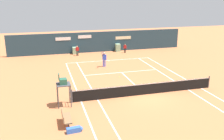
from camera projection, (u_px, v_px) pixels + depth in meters
The scene contains 12 objects.
ground_plane at pixel (143, 92), 21.18m from camera, with size 80.00×80.00×0.01m.
tennis_net at pixel (145, 89), 20.51m from camera, with size 12.10×0.10×1.07m.
sponsor_back_wall at pixel (99, 42), 35.91m from camera, with size 25.00×1.02×2.87m.
umpire_chair at pixel (63, 84), 18.14m from camera, with size 1.00×1.00×2.49m.
player_bench at pixel (66, 117), 15.73m from camera, with size 0.54×1.52×0.88m.
equipment_bag at pixel (75, 130), 14.95m from camera, with size 0.99×0.37×0.32m.
player_on_baseline at pixel (104, 58), 28.40m from camera, with size 0.70×0.68×1.87m.
ball_kid_centre_post at pixel (77, 50), 33.67m from camera, with size 0.45×0.19×1.36m.
ball_kid_left_post at pixel (125, 48), 35.42m from camera, with size 0.42×0.21×1.27m.
tennis_ball_by_sideline at pixel (120, 71), 27.07m from camera, with size 0.07×0.07×0.07m, color #CCE033.
tennis_ball_mid_court at pixel (85, 82), 23.58m from camera, with size 0.07×0.07×0.07m, color #CCE033.
tennis_ball_near_service_line at pixel (119, 77), 25.03m from camera, with size 0.07×0.07×0.07m, color #CCE033.
Camera 1 is at (-7.81, -17.76, 7.85)m, focal length 40.29 mm.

